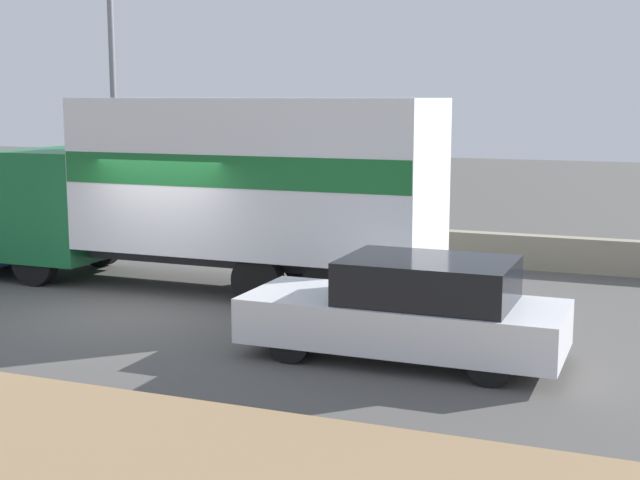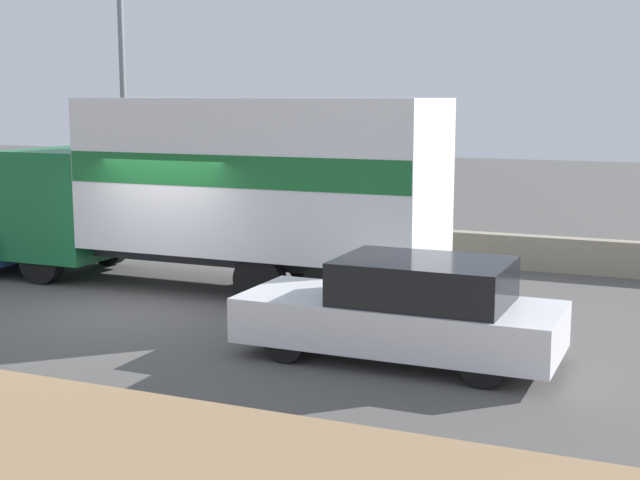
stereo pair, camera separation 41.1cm
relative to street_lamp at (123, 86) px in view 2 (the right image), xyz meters
name	(u,v)px [view 2 (the right image)]	position (x,y,z in m)	size (l,w,h in m)	color
ground_plane	(132,311)	(3.79, -5.27, -3.84)	(80.00, 80.00, 0.00)	#514F4C
stone_wall_backdrop	(292,236)	(3.79, 1.15, -3.48)	(60.00, 0.35, 0.73)	gray
street_lamp	(123,86)	(0.00, 0.00, 0.00)	(0.56, 0.28, 6.60)	slate
box_truck	(230,182)	(4.46, -2.97, -1.82)	(8.55, 2.53, 3.59)	#196B38
car_hatchback	(406,310)	(8.93, -6.12, -3.14)	(4.42, 1.74, 1.43)	silver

